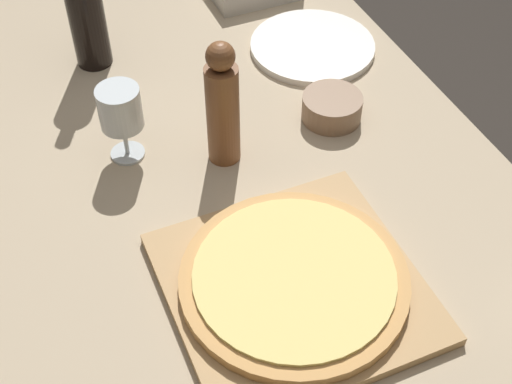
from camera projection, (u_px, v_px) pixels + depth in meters
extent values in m
cube|color=tan|center=(238.00, 192.00, 1.21)|extent=(0.92, 1.53, 0.03)
cylinder|color=brown|center=(277.00, 78.00, 2.04)|extent=(0.06, 0.06, 0.72)
cube|color=tan|center=(293.00, 287.00, 1.05)|extent=(0.36, 0.36, 0.02)
cylinder|color=tan|center=(294.00, 280.00, 1.03)|extent=(0.34, 0.34, 0.02)
cylinder|color=#EAD67A|center=(294.00, 275.00, 1.03)|extent=(0.30, 0.30, 0.01)
cylinder|color=black|center=(86.00, 12.00, 1.36)|extent=(0.07, 0.07, 0.23)
cylinder|color=brown|center=(223.00, 115.00, 1.19)|extent=(0.06, 0.06, 0.19)
sphere|color=brown|center=(220.00, 56.00, 1.10)|extent=(0.05, 0.05, 0.05)
cylinder|color=silver|center=(128.00, 153.00, 1.25)|extent=(0.06, 0.06, 0.00)
cylinder|color=silver|center=(125.00, 139.00, 1.23)|extent=(0.01, 0.01, 0.06)
cylinder|color=silver|center=(120.00, 108.00, 1.18)|extent=(0.07, 0.07, 0.07)
cylinder|color=#84664C|center=(332.00, 107.00, 1.31)|extent=(0.11, 0.11, 0.05)
cylinder|color=silver|center=(312.00, 46.00, 1.47)|extent=(0.26, 0.26, 0.01)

